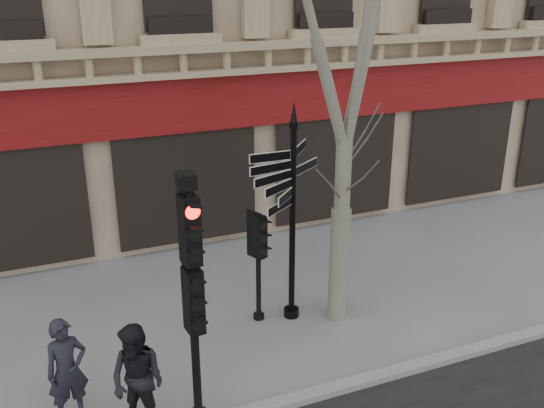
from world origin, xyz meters
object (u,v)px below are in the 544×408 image
at_px(pedestrian_a, 67,371).
at_px(pedestrian_b, 138,381).
at_px(fingerpost, 293,178).
at_px(traffic_signal_main, 191,273).
at_px(traffic_signal_secondary, 258,248).

height_order(pedestrian_a, pedestrian_b, pedestrian_b).
distance_m(pedestrian_a, pedestrian_b, 1.15).
height_order(fingerpost, pedestrian_b, fingerpost).
xyz_separation_m(traffic_signal_main, traffic_signal_secondary, (1.90, 2.34, -0.97)).
bearing_deg(traffic_signal_secondary, fingerpost, -37.94).
height_order(fingerpost, pedestrian_a, fingerpost).
distance_m(traffic_signal_main, pedestrian_a, 2.55).
distance_m(traffic_signal_main, traffic_signal_secondary, 3.17).
height_order(traffic_signal_secondary, pedestrian_a, traffic_signal_secondary).
relative_size(fingerpost, pedestrian_a, 2.53).
bearing_deg(fingerpost, traffic_signal_secondary, 141.84).
bearing_deg(fingerpost, pedestrian_a, 173.76).
distance_m(fingerpost, traffic_signal_main, 3.37).
bearing_deg(pedestrian_a, pedestrian_b, -49.39).
distance_m(traffic_signal_main, pedestrian_b, 1.83).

